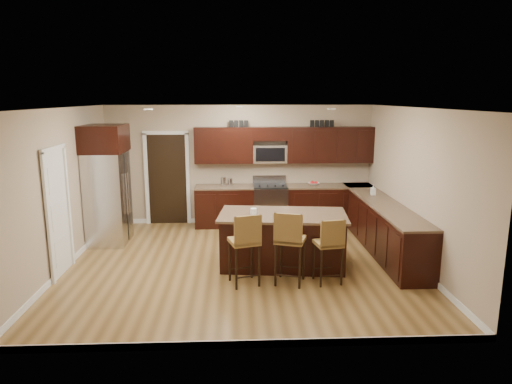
{
  "coord_description": "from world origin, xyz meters",
  "views": [
    {
      "loc": [
        -0.09,
        -7.58,
        2.88
      ],
      "look_at": [
        0.27,
        0.4,
        1.2
      ],
      "focal_mm": 32.0,
      "sensor_mm": 36.0,
      "label": 1
    }
  ],
  "objects_px": {
    "island": "(282,241)",
    "stool_right": "(330,243)",
    "range": "(270,205)",
    "stool_mid": "(289,240)",
    "refrigerator": "(107,183)",
    "stool_left": "(245,241)"
  },
  "relations": [
    {
      "from": "stool_mid",
      "to": "stool_right",
      "type": "xyz_separation_m",
      "value": [
        0.63,
        0.0,
        -0.07
      ]
    },
    {
      "from": "island",
      "to": "refrigerator",
      "type": "xyz_separation_m",
      "value": [
        -3.33,
        1.42,
        0.78
      ]
    },
    {
      "from": "stool_right",
      "to": "refrigerator",
      "type": "relative_size",
      "value": 0.45
    },
    {
      "from": "island",
      "to": "stool_left",
      "type": "distance_m",
      "value": 1.11
    },
    {
      "from": "island",
      "to": "stool_mid",
      "type": "bearing_deg",
      "value": -82.61
    },
    {
      "from": "range",
      "to": "stool_mid",
      "type": "distance_m",
      "value": 3.39
    },
    {
      "from": "stool_left",
      "to": "stool_mid",
      "type": "distance_m",
      "value": 0.68
    },
    {
      "from": "island",
      "to": "stool_right",
      "type": "relative_size",
      "value": 2.15
    },
    {
      "from": "stool_mid",
      "to": "refrigerator",
      "type": "height_order",
      "value": "refrigerator"
    },
    {
      "from": "island",
      "to": "stool_left",
      "type": "height_order",
      "value": "stool_left"
    },
    {
      "from": "range",
      "to": "stool_right",
      "type": "distance_m",
      "value": 3.44
    },
    {
      "from": "stool_left",
      "to": "stool_mid",
      "type": "xyz_separation_m",
      "value": [
        0.68,
        -0.0,
        0.02
      ]
    },
    {
      "from": "stool_mid",
      "to": "stool_right",
      "type": "relative_size",
      "value": 1.11
    },
    {
      "from": "island",
      "to": "stool_right",
      "type": "distance_m",
      "value": 1.08
    },
    {
      "from": "stool_right",
      "to": "refrigerator",
      "type": "xyz_separation_m",
      "value": [
        -3.97,
        2.27,
        0.55
      ]
    },
    {
      "from": "stool_right",
      "to": "refrigerator",
      "type": "height_order",
      "value": "refrigerator"
    },
    {
      "from": "island",
      "to": "stool_right",
      "type": "xyz_separation_m",
      "value": [
        0.64,
        -0.84,
        0.23
      ]
    },
    {
      "from": "refrigerator",
      "to": "island",
      "type": "bearing_deg",
      "value": -23.16
    },
    {
      "from": "stool_mid",
      "to": "refrigerator",
      "type": "relative_size",
      "value": 0.5
    },
    {
      "from": "stool_left",
      "to": "refrigerator",
      "type": "xyz_separation_m",
      "value": [
        -2.67,
        2.27,
        0.49
      ]
    },
    {
      "from": "range",
      "to": "stool_mid",
      "type": "relative_size",
      "value": 0.95
    },
    {
      "from": "stool_mid",
      "to": "stool_right",
      "type": "distance_m",
      "value": 0.63
    }
  ]
}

